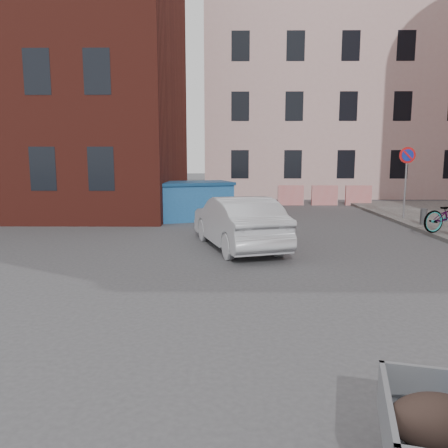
{
  "coord_description": "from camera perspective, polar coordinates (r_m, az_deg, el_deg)",
  "views": [
    {
      "loc": [
        -0.63,
        -6.96,
        2.38
      ],
      "look_at": [
        -0.72,
        1.45,
        1.1
      ],
      "focal_mm": 35.0,
      "sensor_mm": 36.0,
      "label": 1
    }
  ],
  "objects": [
    {
      "name": "ground",
      "position": [
        7.39,
        5.56,
        -10.2
      ],
      "size": [
        120.0,
        120.0,
        0.0
      ],
      "primitive_type": "plane",
      "color": "#38383A",
      "rests_on": "ground"
    },
    {
      "name": "building_brick",
      "position": [
        22.13,
        -23.08,
        20.05
      ],
      "size": [
        12.0,
        10.0,
        14.0
      ],
      "primitive_type": "cube",
      "color": "#591E16",
      "rests_on": "ground"
    },
    {
      "name": "building_pink",
      "position": [
        30.07,
        14.0,
        17.26
      ],
      "size": [
        16.0,
        8.0,
        14.0
      ],
      "primitive_type": "cube",
      "color": "#CEA39E",
      "rests_on": "ground"
    },
    {
      "name": "no_parking_sign",
      "position": [
        17.74,
        22.75,
        6.82
      ],
      "size": [
        0.6,
        0.09,
        2.65
      ],
      "color": "gray",
      "rests_on": "sidewalk"
    },
    {
      "name": "barriers",
      "position": [
        22.56,
        13.01,
        3.67
      ],
      "size": [
        4.7,
        0.18,
        1.0
      ],
      "color": "red",
      "rests_on": "ground"
    },
    {
      "name": "dumpster",
      "position": [
        16.88,
        -5.05,
        3.04
      ],
      "size": [
        3.88,
        2.83,
        1.46
      ],
      "rotation": [
        0.0,
        0.0,
        0.33
      ],
      "color": "#2261A4",
      "rests_on": "ground"
    },
    {
      "name": "silver_car",
      "position": [
        11.56,
        1.79,
        0.25
      ],
      "size": [
        2.63,
        4.43,
        1.38
      ],
      "primitive_type": "imported",
      "rotation": [
        0.0,
        0.0,
        3.44
      ],
      "color": "#ACAEB4",
      "rests_on": "ground"
    }
  ]
}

